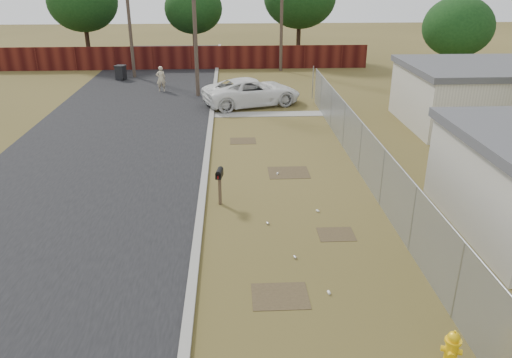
{
  "coord_description": "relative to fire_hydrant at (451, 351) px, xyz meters",
  "views": [
    {
      "loc": [
        -1.91,
        -15.16,
        7.5
      ],
      "look_at": [
        -1.15,
        -0.15,
        1.1
      ],
      "focal_mm": 35.0,
      "sensor_mm": 36.0,
      "label": 1
    }
  ],
  "objects": [
    {
      "name": "ground",
      "position": [
        -2.39,
        7.54,
        -0.43
      ],
      "size": [
        120.0,
        120.0,
        0.0
      ],
      "primitive_type": "plane",
      "color": "brown",
      "rests_on": "ground"
    },
    {
      "name": "street",
      "position": [
        -9.15,
        15.59,
        -0.41
      ],
      "size": [
        15.1,
        60.0,
        0.12
      ],
      "color": "black",
      "rests_on": "ground"
    },
    {
      "name": "chainlink_fence",
      "position": [
        0.73,
        8.56,
        0.37
      ],
      "size": [
        0.1,
        27.06,
        2.02
      ],
      "color": "gray",
      "rests_on": "ground"
    },
    {
      "name": "privacy_fence",
      "position": [
        -8.39,
        32.54,
        0.47
      ],
      "size": [
        30.0,
        0.12,
        1.8
      ],
      "primitive_type": "cube",
      "color": "#4C1710",
      "rests_on": "ground"
    },
    {
      "name": "utility_poles",
      "position": [
        -6.06,
        28.2,
        4.27
      ],
      "size": [
        12.6,
        8.24,
        9.0
      ],
      "color": "#473A2F",
      "rests_on": "ground"
    },
    {
      "name": "horizon_trees",
      "position": [
        -1.56,
        31.09,
        4.2
      ],
      "size": [
        33.32,
        31.94,
        7.78
      ],
      "color": "#2F1F15",
      "rests_on": "ground"
    },
    {
      "name": "fire_hydrant",
      "position": [
        0.0,
        0.0,
        0.0
      ],
      "size": [
        0.48,
        0.48,
        0.91
      ],
      "color": "yellow",
      "rests_on": "ground"
    },
    {
      "name": "mailbox",
      "position": [
        -4.75,
        7.84,
        0.6
      ],
      "size": [
        0.27,
        0.57,
        1.3
      ],
      "color": "brown",
      "rests_on": "ground"
    },
    {
      "name": "pickup_truck",
      "position": [
        -3.09,
        21.11,
        0.36
      ],
      "size": [
        6.23,
        4.32,
        1.58
      ],
      "primitive_type": "imported",
      "rotation": [
        0.0,
        0.0,
        1.9
      ],
      "color": "white",
      "rests_on": "ground"
    },
    {
      "name": "pedestrian",
      "position": [
        -8.84,
        24.95,
        0.39
      ],
      "size": [
        0.67,
        0.51,
        1.64
      ],
      "primitive_type": "imported",
      "rotation": [
        0.0,
        0.0,
        3.35
      ],
      "color": "#C8B592",
      "rests_on": "ground"
    },
    {
      "name": "trash_bin",
      "position": [
        -12.19,
        28.72,
        0.11
      ],
      "size": [
        0.84,
        0.91,
        1.04
      ],
      "color": "black",
      "rests_on": "ground"
    },
    {
      "name": "scattered_litter",
      "position": [
        -2.61,
        5.12,
        -0.39
      ],
      "size": [
        2.36,
        10.32,
        0.07
      ],
      "color": "silver",
      "rests_on": "ground"
    }
  ]
}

